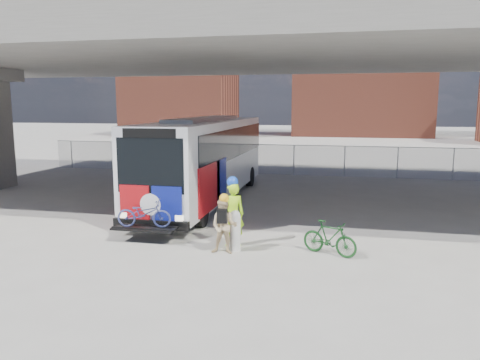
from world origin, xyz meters
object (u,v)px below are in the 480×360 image
(bike_parked, at_px, (330,238))
(cyclist_tan, at_px, (224,225))
(cyclist_hivis, at_px, (233,213))
(bus, at_px, (205,154))
(bollard, at_px, (235,229))

(bike_parked, bearing_deg, cyclist_tan, 123.69)
(bike_parked, bearing_deg, cyclist_hivis, 108.63)
(bus, height_order, cyclist_hivis, bus)
(cyclist_hivis, bearing_deg, bike_parked, 150.44)
(bus, height_order, cyclist_tan, bus)
(bus, distance_m, bollard, 7.51)
(bus, height_order, bike_parked, bus)
(cyclist_hivis, distance_m, bike_parked, 2.95)
(bollard, height_order, cyclist_hivis, cyclist_hivis)
(bus, height_order, bollard, bus)
(bus, bearing_deg, bollard, -66.56)
(bollard, height_order, cyclist_tan, cyclist_tan)
(bus, xyz_separation_m, bike_parked, (5.64, -6.57, -1.61))
(bollard, relative_size, cyclist_tan, 0.68)
(bollard, distance_m, cyclist_tan, 0.46)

